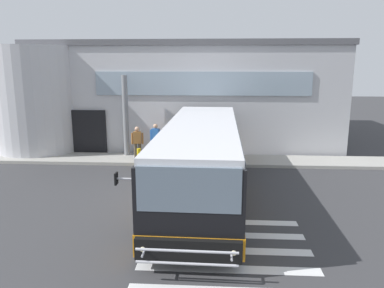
{
  "coord_description": "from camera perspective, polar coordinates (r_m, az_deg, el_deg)",
  "views": [
    {
      "loc": [
        1.63,
        -13.08,
        4.75
      ],
      "look_at": [
        0.71,
        1.99,
        1.5
      ],
      "focal_mm": 34.62,
      "sensor_mm": 36.0,
      "label": 1
    }
  ],
  "objects": [
    {
      "name": "ground_plane",
      "position": [
        14.02,
        -3.44,
        -7.73
      ],
      "size": [
        80.0,
        90.0,
        0.02
      ],
      "primitive_type": "cube",
      "color": "#353538",
      "rests_on": "ground"
    },
    {
      "name": "bay_paint_stripes",
      "position": [
        10.08,
        5.38,
        -16.0
      ],
      "size": [
        4.4,
        3.96,
        0.01
      ],
      "color": "silver",
      "rests_on": "ground"
    },
    {
      "name": "terminal_building",
      "position": [
        24.79,
        -1.84,
        8.07
      ],
      "size": [
        18.81,
        13.8,
        6.0
      ],
      "color": "#B7B7BC",
      "rests_on": "ground"
    },
    {
      "name": "boarding_curb",
      "position": [
        18.55,
        -1.67,
        -2.46
      ],
      "size": [
        21.01,
        2.0,
        0.15
      ],
      "primitive_type": "cube",
      "color": "#9E9B93",
      "rests_on": "ground"
    },
    {
      "name": "entry_support_column",
      "position": [
        19.2,
        -10.19,
        4.3
      ],
      "size": [
        0.28,
        0.28,
        4.09
      ],
      "primitive_type": "cylinder",
      "color": "slate",
      "rests_on": "boarding_curb"
    },
    {
      "name": "bus_main_foreground",
      "position": [
        13.49,
        1.49,
        -2.52
      ],
      "size": [
        3.24,
        11.2,
        2.7
      ],
      "color": "black",
      "rests_on": "ground"
    },
    {
      "name": "passenger_near_column",
      "position": [
        18.16,
        -8.4,
        0.35
      ],
      "size": [
        0.59,
        0.27,
        1.68
      ],
      "color": "#4C4233",
      "rests_on": "boarding_curb"
    },
    {
      "name": "passenger_by_doorway",
      "position": [
        18.89,
        -5.59,
        0.99
      ],
      "size": [
        0.58,
        0.42,
        1.68
      ],
      "color": "#2D2D33",
      "rests_on": "boarding_curb"
    },
    {
      "name": "passenger_at_curb_edge",
      "position": [
        18.25,
        -0.83,
        0.54
      ],
      "size": [
        0.47,
        0.42,
        1.68
      ],
      "color": "#2D2D33",
      "rests_on": "boarding_curb"
    },
    {
      "name": "safety_bollard_yellow",
      "position": [
        17.58,
        -8.17,
        -2.14
      ],
      "size": [
        0.18,
        0.18,
        0.9
      ],
      "primitive_type": "cylinder",
      "color": "yellow",
      "rests_on": "ground"
    }
  ]
}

